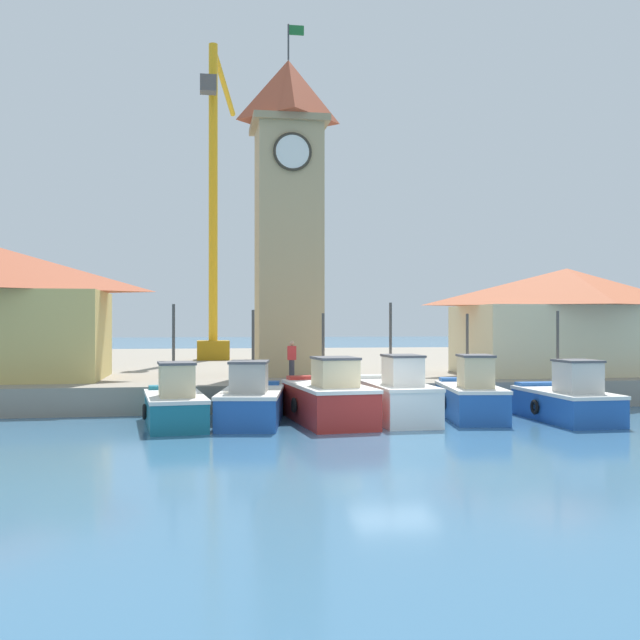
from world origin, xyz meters
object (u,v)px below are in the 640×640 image
fishing_boat_left_outer (251,402)px  fishing_boat_mid_right (567,400)px  dock_worker_near_tower (292,360)px  fishing_boat_center (471,397)px  clock_tower (288,208)px  fishing_boat_far_left (175,405)px  warehouse_right (567,320)px  fishing_boat_mid_left (396,397)px  fishing_boat_left_inner (328,399)px  port_crane_near (213,237)px

fishing_boat_left_outer → fishing_boat_mid_right: 10.86m
fishing_boat_mid_right → dock_worker_near_tower: size_ratio=2.88×
fishing_boat_center → fishing_boat_mid_right: (3.07, -1.06, -0.06)m
fishing_boat_left_outer → clock_tower: (2.19, 7.94, 7.80)m
fishing_boat_far_left → dock_worker_near_tower: fishing_boat_far_left is taller
fishing_boat_center → warehouse_right: bearing=43.9°
clock_tower → fishing_boat_center: bearing=-55.1°
fishing_boat_mid_left → fishing_boat_left_inner: bearing=-176.1°
fishing_boat_far_left → dock_worker_near_tower: 6.65m
fishing_boat_far_left → clock_tower: bearing=60.0°
fishing_boat_far_left → port_crane_near: (1.65, 22.54, 8.08)m
dock_worker_near_tower → warehouse_right: bearing=10.3°
fishing_boat_left_outer → port_crane_near: size_ratio=0.26×
fishing_boat_mid_left → warehouse_right: (9.98, 7.01, 2.72)m
fishing_boat_far_left → fishing_boat_center: bearing=1.1°
fishing_boat_left_outer → fishing_boat_far_left: bearing=-175.3°
fishing_boat_mid_left → fishing_boat_center: bearing=0.9°
fishing_boat_left_outer → fishing_boat_mid_left: bearing=-0.5°
fishing_boat_mid_right → clock_tower: bearing=133.7°
fishing_boat_left_outer → warehouse_right: size_ratio=0.52×
fishing_boat_left_outer → fishing_boat_mid_right: bearing=-5.6°
fishing_boat_mid_left → fishing_boat_center: 2.74m
fishing_boat_far_left → clock_tower: clock_tower is taller
port_crane_near → fishing_boat_left_inner: bearing=-81.3°
port_crane_near → dock_worker_near_tower: port_crane_near is taller
fishing_boat_far_left → fishing_boat_left_inner: 5.12m
fishing_boat_far_left → clock_tower: (4.71, 8.15, 7.82)m
fishing_boat_left_inner → dock_worker_near_tower: fishing_boat_left_inner is taller
warehouse_right → port_crane_near: size_ratio=0.50×
fishing_boat_mid_left → fishing_boat_mid_right: (5.81, -1.02, -0.10)m
warehouse_right → port_crane_near: bearing=135.9°
clock_tower → fishing_boat_mid_right: bearing=-46.3°
warehouse_right → fishing_boat_left_outer: bearing=-155.1°
fishing_boat_left_inner → fishing_boat_mid_right: (8.21, -0.85, -0.09)m
fishing_boat_left_outer → fishing_boat_mid_left: size_ratio=1.00×
port_crane_near → dock_worker_near_tower: size_ratio=12.26×
dock_worker_near_tower → clock_tower: bearing=85.6°
fishing_boat_center → fishing_boat_mid_right: fishing_boat_mid_right is taller
warehouse_right → fishing_boat_mid_left: bearing=-144.9°
fishing_boat_center → fishing_boat_mid_right: bearing=-19.0°
fishing_boat_mid_right → warehouse_right: size_ratio=0.47×
clock_tower → warehouse_right: bearing=-4.4°
clock_tower → fishing_boat_far_left: bearing=-120.0°
fishing_boat_far_left → clock_tower: size_ratio=0.30×
fishing_boat_left_inner → fishing_boat_mid_right: bearing=-5.9°
fishing_boat_left_outer → clock_tower: bearing=74.6°
fishing_boat_left_inner → fishing_boat_mid_left: (2.40, 0.17, 0.01)m
fishing_boat_left_outer → warehouse_right: 16.76m
fishing_boat_left_outer → fishing_boat_left_inner: 2.61m
port_crane_near → fishing_boat_mid_left: bearing=-75.3°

